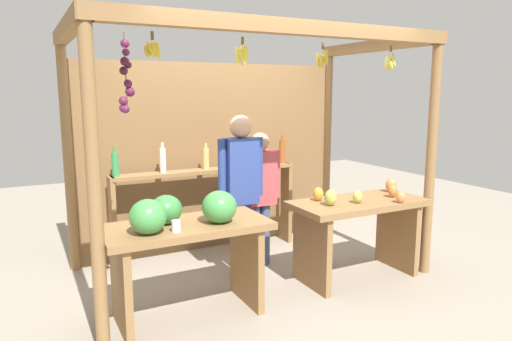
% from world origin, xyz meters
% --- Properties ---
extents(ground_plane, '(12.00, 12.00, 0.00)m').
position_xyz_m(ground_plane, '(0.00, 0.00, 0.00)').
color(ground_plane, gray).
rests_on(ground_plane, ground).
extents(market_stall, '(3.36, 1.87, 2.43)m').
position_xyz_m(market_stall, '(-0.01, 0.42, 1.40)').
color(market_stall, olive).
rests_on(market_stall, ground).
extents(fruit_counter_left, '(1.36, 0.65, 1.07)m').
position_xyz_m(fruit_counter_left, '(-0.92, -0.68, 0.70)').
color(fruit_counter_left, olive).
rests_on(fruit_counter_left, ground).
extents(fruit_counter_right, '(1.36, 0.64, 0.95)m').
position_xyz_m(fruit_counter_right, '(0.90, -0.66, 0.59)').
color(fruit_counter_right, olive).
rests_on(fruit_counter_right, ground).
extents(bottle_shelf_unit, '(2.16, 0.22, 1.35)m').
position_xyz_m(bottle_shelf_unit, '(-0.18, 0.66, 0.79)').
color(bottle_shelf_unit, olive).
rests_on(bottle_shelf_unit, ground).
extents(vendor_man, '(0.48, 0.22, 1.64)m').
position_xyz_m(vendor_man, '(-0.14, -0.12, 0.99)').
color(vendor_man, '#542F54').
rests_on(vendor_man, ground).
extents(vendor_woman, '(0.48, 0.20, 1.44)m').
position_xyz_m(vendor_woman, '(0.18, 0.09, 0.85)').
color(vendor_woman, '#434F7B').
rests_on(vendor_woman, ground).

